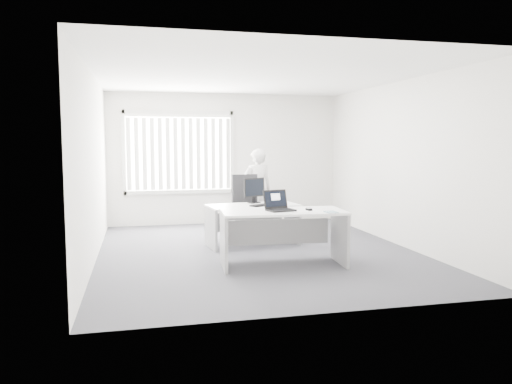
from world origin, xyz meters
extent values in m
plane|color=#47474D|center=(0.00, 0.00, 0.00)|extent=(6.00, 6.00, 0.00)
cube|color=silver|center=(0.00, 3.00, 1.40)|extent=(5.00, 0.02, 2.80)
cube|color=silver|center=(0.00, -3.00, 1.40)|extent=(5.00, 0.02, 2.80)
cube|color=silver|center=(-2.50, 0.00, 1.40)|extent=(0.02, 6.00, 2.80)
cube|color=silver|center=(2.50, 0.00, 1.40)|extent=(0.02, 6.00, 2.80)
cube|color=white|center=(0.00, 0.00, 2.80)|extent=(5.00, 6.00, 0.02)
cube|color=silver|center=(-1.00, 2.96, 1.55)|extent=(2.32, 0.06, 1.76)
cube|color=white|center=(0.15, -0.95, 0.78)|extent=(1.80, 0.94, 0.03)
cube|color=#979799|center=(-0.70, -0.89, 0.38)|extent=(0.10, 0.75, 0.76)
cube|color=#979799|center=(1.00, -1.01, 0.38)|extent=(0.10, 0.75, 0.76)
cube|color=white|center=(0.05, 0.54, 0.69)|extent=(1.62, 0.92, 0.03)
cube|color=#979799|center=(-0.70, 0.44, 0.34)|extent=(0.13, 0.66, 0.67)
cube|color=#979799|center=(0.79, 0.64, 0.34)|extent=(0.13, 0.66, 0.67)
cylinder|color=black|center=(0.10, 1.13, 0.04)|extent=(0.73, 0.73, 0.09)
cylinder|color=black|center=(0.10, 1.13, 0.25)|extent=(0.08, 0.08, 0.51)
cube|color=black|center=(0.10, 1.13, 0.51)|extent=(0.56, 0.56, 0.08)
cube|color=black|center=(0.08, 1.36, 0.86)|extent=(0.49, 0.12, 0.61)
imported|color=silver|center=(0.47, 2.01, 0.82)|extent=(0.64, 0.45, 1.64)
cube|color=white|center=(0.48, -1.05, 0.80)|extent=(0.33, 0.24, 0.00)
cube|color=white|center=(0.74, -1.28, 0.80)|extent=(0.15, 0.21, 0.01)
cube|color=black|center=(0.20, 0.36, 0.71)|extent=(0.52, 0.37, 0.02)
camera|label=1|loc=(-1.84, -7.72, 1.77)|focal=35.00mm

